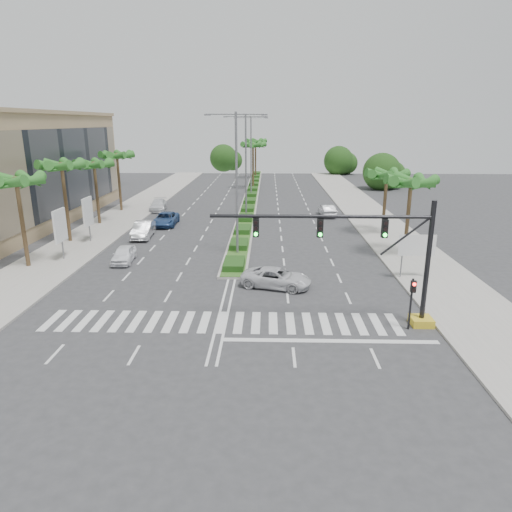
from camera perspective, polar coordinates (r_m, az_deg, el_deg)
The scene contains 28 objects.
ground at distance 26.87m, azimuth -4.32°, elevation -8.27°, with size 160.00×160.00×0.00m, color #333335.
footpath_right at distance 47.35m, azimuth 16.88°, elevation 2.11°, with size 6.00×120.00×0.15m, color gray.
footpath_left at distance 49.03m, azimuth -19.87°, elevation 2.31°, with size 6.00×120.00×0.15m, color gray.
median at distance 70.21m, azimuth -0.64°, elevation 7.33°, with size 2.20×75.00×0.20m, color gray.
median_grass at distance 70.19m, azimuth -0.64°, elevation 7.42°, with size 1.80×75.00×0.04m, color #2B4F1B.
building at distance 58.11m, azimuth -28.42°, elevation 9.35°, with size 12.00×36.00×12.00m, color tan.
signal_gantry at distance 26.33m, azimuth 16.02°, elevation -1.35°, with size 12.60×1.20×7.20m.
pedestrian_signal at distance 26.53m, azimuth 18.92°, elevation -4.71°, with size 0.28×0.36×3.00m.
direction_sign at distance 35.15m, azimuth 19.46°, elevation 1.05°, with size 2.70×0.11×3.40m.
billboard_near at distance 40.97m, azimuth -23.29°, elevation 3.47°, with size 0.18×2.10×4.35m.
billboard_far at distance 46.37m, azimuth -20.28°, elevation 5.17°, with size 0.18×2.10×4.35m.
palm_left_near at distance 39.53m, azimuth -27.75°, elevation 8.00°, with size 4.57×4.68×7.55m.
palm_left_mid at distance 46.60m, azimuth -23.11°, elevation 10.06°, with size 4.57×4.68×7.95m.
palm_left_far at distance 54.01m, azimuth -19.57°, elevation 10.50°, with size 4.57×4.68×7.35m.
palm_left_end at distance 61.50m, azimuth -16.96°, elevation 11.71°, with size 4.57×4.68×7.75m.
palm_right_near at distance 40.38m, azimuth 18.80°, elevation 8.45°, with size 4.57×4.68×7.05m.
palm_right_far at distance 48.06m, azimuth 16.03°, elevation 9.48°, with size 4.57×4.68×6.75m.
palm_median_a at distance 79.43m, azimuth -0.38°, elevation 13.52°, with size 4.57×4.68×8.05m.
palm_median_b at distance 94.40m, azimuth -0.06°, elevation 13.98°, with size 4.57×4.68×8.05m.
streetlight_near at distance 38.62m, azimuth -2.44°, elevation 9.87°, with size 5.10×0.25×12.00m.
streetlight_mid at distance 54.52m, azimuth -1.27°, elevation 11.80°, with size 5.10×0.25×12.00m.
streetlight_far at distance 70.47m, azimuth -0.63°, elevation 12.85°, with size 5.10×0.25×12.00m.
car_parked_a at distance 39.30m, azimuth -16.19°, elevation 0.20°, with size 1.57×3.90×1.33m, color white.
car_parked_b at distance 47.23m, azimuth -13.92°, elevation 3.22°, with size 1.70×4.88×1.61m, color silver.
car_parked_c at distance 52.31m, azimuth -11.21°, elevation 4.55°, with size 2.40×5.20×1.44m, color navy.
car_parked_d at distance 61.60m, azimuth -12.12°, elevation 6.24°, with size 1.95×4.80×1.39m, color silver.
car_crossing at distance 32.07m, azimuth 2.57°, elevation -2.75°, with size 2.26×4.90×1.36m, color silver.
car_right at distance 57.18m, azimuth 8.86°, elevation 5.67°, with size 1.53×4.39×1.45m, color #A4A4A8.
Camera 1 is at (2.67, -24.28, 11.21)m, focal length 32.00 mm.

